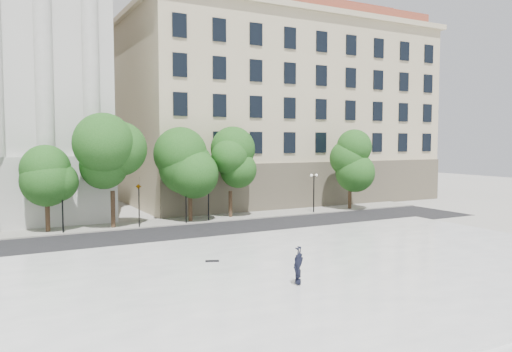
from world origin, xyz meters
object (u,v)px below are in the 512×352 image
at_px(traffic_light_west, 139,184).
at_px(traffic_light_east, 186,182).
at_px(skateboard, 212,261).
at_px(person_lying, 298,280).

relative_size(traffic_light_west, traffic_light_east, 1.00).
relative_size(traffic_light_east, skateboard, 5.50).
xyz_separation_m(traffic_light_west, person_lying, (1.84, -21.34, -3.03)).
bearing_deg(skateboard, person_lying, -50.27).
relative_size(traffic_light_east, person_lying, 2.35).
height_order(traffic_light_west, traffic_light_east, traffic_light_east).
distance_m(person_lying, skateboard, 6.39).
bearing_deg(skateboard, traffic_light_west, 113.86).
bearing_deg(skateboard, traffic_light_east, 98.64).
relative_size(person_lying, skateboard, 2.34).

